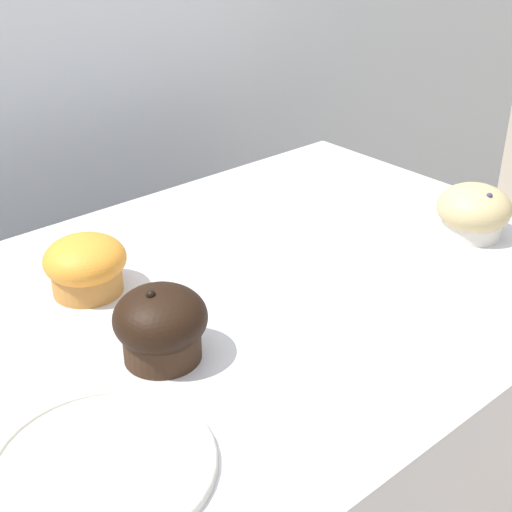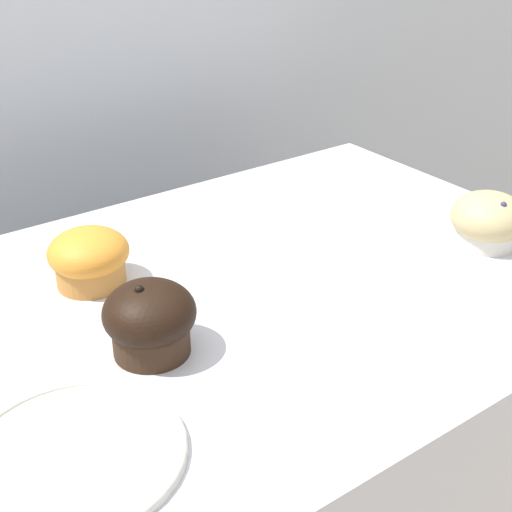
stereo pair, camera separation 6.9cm
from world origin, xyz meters
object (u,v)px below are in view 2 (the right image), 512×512
muffin_back_left (150,320)px  serving_plate (75,453)px  muffin_front_center (488,220)px  muffin_back_right (89,258)px

muffin_back_left → serving_plate: bearing=-142.7°
muffin_back_left → serving_plate: (-0.13, -0.10, -0.04)m
muffin_front_center → serving_plate: size_ratio=0.52×
muffin_back_right → muffin_back_left: bearing=-92.8°
muffin_front_center → muffin_back_right: muffin_front_center is taller
serving_plate → muffin_back_right: bearing=62.9°
muffin_back_right → serving_plate: bearing=-117.1°
muffin_back_left → muffin_back_right: (0.01, 0.17, -0.00)m
muffin_back_right → muffin_front_center: bearing=-24.2°
muffin_front_center → muffin_back_left: 0.49m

